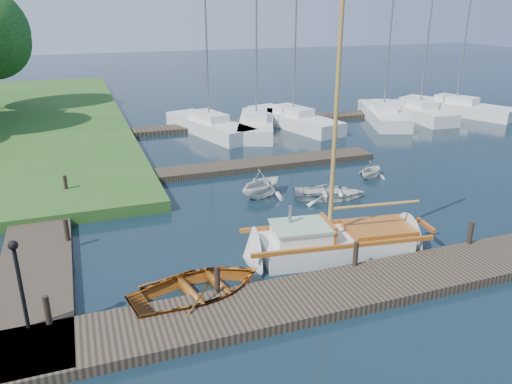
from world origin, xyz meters
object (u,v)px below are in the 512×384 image
object	(u,v)px
lamp_post	(18,273)
mooring_post_1	(217,279)
mooring_post_3	(471,233)
marina_boat_1	(209,125)
mooring_post_4	(66,230)
mooring_post_0	(47,310)
sailboat	(339,244)
mooring_post_2	(356,254)
tender_c	(329,191)
marina_boat_3	(293,118)
tender_b	(262,181)
tender_d	(372,168)
marina_boat_5	(383,114)
mooring_post_5	(66,184)
marina_boat_6	(420,111)
dinghy	(199,285)
marina_boat_2	(256,123)
marina_boat_7	(456,107)

from	to	relation	value
lamp_post	mooring_post_1	bearing A→B (deg)	0.00
mooring_post_3	marina_boat_1	distance (m)	20.03
mooring_post_3	mooring_post_4	distance (m)	13.93
mooring_post_0	lamp_post	xyz separation A→B (m)	(-0.50, 0.00, 1.17)
mooring_post_3	sailboat	distance (m)	4.54
mooring_post_2	tender_c	xyz separation A→B (m)	(2.40, 6.22, -0.38)
mooring_post_0	marina_boat_3	world-z (taller)	marina_boat_3
tender_b	mooring_post_0	bearing A→B (deg)	101.71
marina_boat_3	tender_c	bearing A→B (deg)	148.40
tender_d	marina_boat_5	size ratio (longest dim) A/B	0.18
mooring_post_5	marina_boat_5	bearing A→B (deg)	21.92
mooring_post_0	marina_boat_6	distance (m)	31.64
mooring_post_1	dinghy	xyz separation A→B (m)	(-0.47, 0.30, -0.28)
mooring_post_3	mooring_post_0	bearing A→B (deg)	180.00
tender_d	marina_boat_3	size ratio (longest dim) A/B	0.15
mooring_post_0	tender_d	bearing A→B (deg)	28.77
mooring_post_1	sailboat	bearing A→B (deg)	16.58
sailboat	mooring_post_1	bearing A→B (deg)	-155.78
marina_boat_3	tender_d	bearing A→B (deg)	161.47
marina_boat_2	sailboat	bearing A→B (deg)	-169.52
mooring_post_5	tender_c	world-z (taller)	mooring_post_5
marina_boat_3	marina_boat_7	bearing A→B (deg)	-105.50
mooring_post_4	dinghy	distance (m)	5.89
sailboat	tender_d	bearing A→B (deg)	58.11
mooring_post_2	marina_boat_3	size ratio (longest dim) A/B	0.07
mooring_post_5	tender_d	bearing A→B (deg)	-7.72
mooring_post_4	lamp_post	xyz separation A→B (m)	(-1.00, -5.00, 1.17)
mooring_post_0	marina_boat_7	xyz separation A→B (m)	(29.38, 19.20, -0.14)
mooring_post_3	marina_boat_7	distance (m)	24.92
tender_c	marina_boat_7	size ratio (longest dim) A/B	0.29
tender_b	marina_boat_5	xyz separation A→B (m)	(13.80, 11.36, -0.12)
mooring_post_1	tender_d	world-z (taller)	mooring_post_1
tender_c	marina_boat_7	distance (m)	22.18
dinghy	marina_boat_6	xyz separation A→B (m)	(21.52, 18.35, 0.15)
marina_boat_1	marina_boat_3	distance (m)	6.06
mooring_post_0	marina_boat_7	bearing A→B (deg)	33.16
mooring_post_2	marina_boat_3	bearing A→B (deg)	71.35
lamp_post	dinghy	world-z (taller)	lamp_post
tender_b	tender_d	world-z (taller)	tender_b
lamp_post	dinghy	bearing A→B (deg)	3.79
tender_c	marina_boat_6	bearing A→B (deg)	-28.55
mooring_post_2	dinghy	world-z (taller)	mooring_post_2
mooring_post_2	mooring_post_3	bearing A→B (deg)	0.00
marina_boat_1	tender_c	bearing A→B (deg)	171.74
mooring_post_3	tender_c	xyz separation A→B (m)	(-2.10, 6.22, -0.38)
mooring_post_0	tender_c	bearing A→B (deg)	28.62
marina_boat_5	marina_boat_7	world-z (taller)	marina_boat_7
marina_boat_1	mooring_post_4	bearing A→B (deg)	132.14
mooring_post_2	dinghy	distance (m)	4.98
dinghy	tender_b	size ratio (longest dim) A/B	1.55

